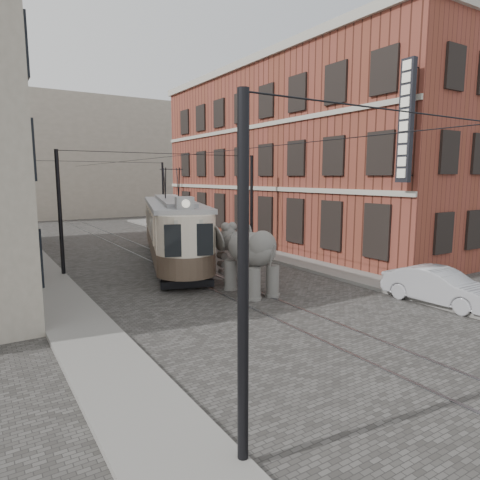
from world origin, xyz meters
TOP-DOWN VIEW (x-y plane):
  - ground at (0.00, 0.00)m, footprint 120.00×120.00m
  - tram_rails at (0.00, 0.00)m, footprint 1.54×80.00m
  - sidewalk_right at (6.00, 0.00)m, footprint 2.00×60.00m
  - sidewalk_left at (-6.50, 0.00)m, footprint 2.00×60.00m
  - brick_building at (11.00, 9.00)m, footprint 8.00×26.00m
  - distant_block at (0.00, 40.00)m, footprint 28.00×10.00m
  - catenary at (-0.20, 5.00)m, footprint 11.00×30.20m
  - tram at (0.36, 6.68)m, footprint 6.64×13.31m
  - elephant at (0.41, -1.18)m, footprint 2.53×4.57m
  - parked_car at (5.50, -6.24)m, footprint 1.73×4.23m

SIDE VIEW (x-z plane):
  - ground at x=0.00m, z-range 0.00..0.00m
  - tram_rails at x=0.00m, z-range 0.00..0.02m
  - sidewalk_right at x=6.00m, z-range 0.00..0.15m
  - sidewalk_left at x=-6.50m, z-range 0.00..0.15m
  - parked_car at x=5.50m, z-range 0.00..1.37m
  - elephant at x=0.41m, z-range 0.00..2.80m
  - tram at x=0.36m, z-range 0.00..5.20m
  - catenary at x=-0.20m, z-range 0.00..6.00m
  - brick_building at x=11.00m, z-range 0.00..12.00m
  - distant_block at x=0.00m, z-range 0.00..14.00m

